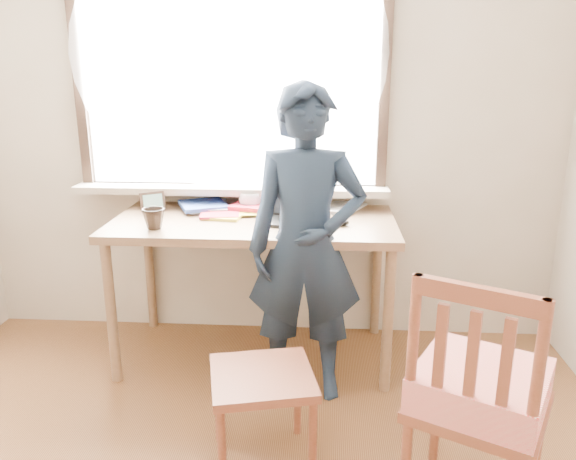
# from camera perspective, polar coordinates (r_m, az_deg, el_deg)

# --- Properties ---
(room_shell) EXTENTS (3.52, 4.02, 2.61)m
(room_shell) POSITION_cam_1_polar(r_m,az_deg,el_deg) (1.56, -10.47, 16.23)
(room_shell) COLOR #B2A48F
(room_shell) RESTS_ON ground
(desk) EXTENTS (1.54, 0.77, 0.83)m
(desk) POSITION_cam_1_polar(r_m,az_deg,el_deg) (3.10, -3.45, -0.39)
(desk) COLOR brown
(desk) RESTS_ON ground
(laptop) EXTENTS (0.38, 0.34, 0.22)m
(laptop) POSITION_cam_1_polar(r_m,az_deg,el_deg) (3.01, 0.89, 1.85)
(laptop) COLOR black
(laptop) RESTS_ON desk
(mug_white) EXTENTS (0.18, 0.18, 0.10)m
(mug_white) POSITION_cam_1_polar(r_m,az_deg,el_deg) (3.26, -3.84, 2.94)
(mug_white) COLOR white
(mug_white) RESTS_ON desk
(mug_dark) EXTENTS (0.15, 0.15, 0.11)m
(mug_dark) POSITION_cam_1_polar(r_m,az_deg,el_deg) (2.95, -13.47, 1.12)
(mug_dark) COLOR black
(mug_dark) RESTS_ON desk
(mouse) EXTENTS (0.08, 0.06, 0.03)m
(mouse) POSITION_cam_1_polar(r_m,az_deg,el_deg) (2.95, 5.44, 0.76)
(mouse) COLOR black
(mouse) RESTS_ON desk
(desk_clutter) EXTENTS (0.56, 0.54, 0.04)m
(desk_clutter) POSITION_cam_1_polar(r_m,az_deg,el_deg) (3.27, -4.17, 2.40)
(desk_clutter) COLOR yellow
(desk_clutter) RESTS_ON desk
(book_a) EXTENTS (0.28, 0.34, 0.03)m
(book_a) POSITION_cam_1_polar(r_m,az_deg,el_deg) (3.33, -10.02, 2.33)
(book_a) COLOR white
(book_a) RESTS_ON desk
(book_b) EXTENTS (0.30, 0.33, 0.02)m
(book_b) POSITION_cam_1_polar(r_m,az_deg,el_deg) (3.32, 3.98, 2.45)
(book_b) COLOR white
(book_b) RESTS_ON desk
(picture_frame) EXTENTS (0.13, 0.09, 0.11)m
(picture_frame) POSITION_cam_1_polar(r_m,az_deg,el_deg) (3.29, -13.59, 2.66)
(picture_frame) COLOR black
(picture_frame) RESTS_ON desk
(work_chair) EXTENTS (0.49, 0.48, 0.42)m
(work_chair) POSITION_cam_1_polar(r_m,az_deg,el_deg) (2.40, -2.63, -15.70)
(work_chair) COLOR brown
(work_chair) RESTS_ON ground
(side_chair) EXTENTS (0.60, 0.59, 0.98)m
(side_chair) POSITION_cam_1_polar(r_m,az_deg,el_deg) (2.19, 18.84, -15.28)
(side_chair) COLOR brown
(side_chair) RESTS_ON ground
(person) EXTENTS (0.58, 0.39, 1.57)m
(person) POSITION_cam_1_polar(r_m,az_deg,el_deg) (2.74, 1.86, -1.68)
(person) COLOR black
(person) RESTS_ON ground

